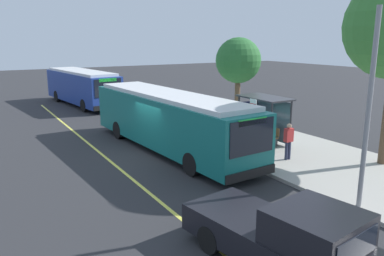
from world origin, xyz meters
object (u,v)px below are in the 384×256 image
at_px(pickup_truck, 289,240).
at_px(route_sign_post, 253,120).
at_px(transit_bus_main, 169,119).
at_px(transit_bus_second, 82,86).
at_px(pedestrian_commuter, 288,139).
at_px(waiting_bench, 266,135).

relative_size(pickup_truck, route_sign_post, 2.01).
height_order(transit_bus_main, transit_bus_second, same).
bearing_deg(pedestrian_commuter, waiting_bench, 159.60).
distance_m(pickup_truck, pedestrian_commuter, 8.79).
distance_m(route_sign_post, pedestrian_commuter, 1.84).
bearing_deg(pickup_truck, transit_bus_main, 167.91).
bearing_deg(route_sign_post, waiting_bench, 125.63).
bearing_deg(waiting_bench, route_sign_post, -54.37).
xyz_separation_m(transit_bus_main, waiting_bench, (1.95, 4.74, -0.99)).
distance_m(pickup_truck, waiting_bench, 11.39).
relative_size(waiting_bench, route_sign_post, 0.57).
xyz_separation_m(waiting_bench, pedestrian_commuter, (2.61, -0.97, 0.48)).
relative_size(transit_bus_main, pickup_truck, 2.19).
distance_m(transit_bus_main, pickup_truck, 11.15).
bearing_deg(transit_bus_second, transit_bus_main, 0.29).
bearing_deg(pickup_truck, waiting_bench, 141.61).
bearing_deg(pedestrian_commuter, pickup_truck, -44.00).
relative_size(route_sign_post, pedestrian_commuter, 1.66).
relative_size(waiting_bench, pedestrian_commuter, 0.95).
distance_m(pickup_truck, route_sign_post, 8.78).
xyz_separation_m(route_sign_post, pedestrian_commuter, (0.96, 1.32, -0.84)).
relative_size(transit_bus_second, waiting_bench, 6.64).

